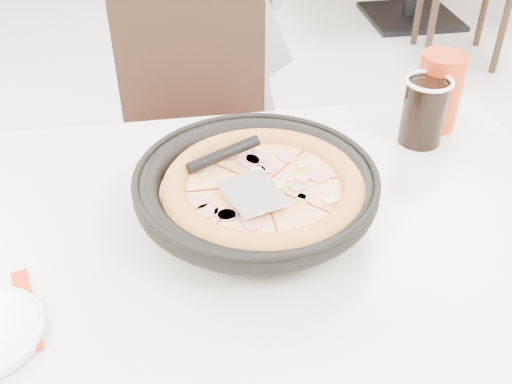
{
  "coord_description": "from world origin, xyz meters",
  "views": [
    {
      "loc": [
        -0.0,
        -1.08,
        1.4
      ],
      "look_at": [
        0.13,
        -0.29,
        0.8
      ],
      "focal_mm": 42.0,
      "sensor_mm": 36.0,
      "label": 1
    }
  ],
  "objects": [
    {
      "name": "floor",
      "position": [
        0.0,
        0.0,
        0.0
      ],
      "size": [
        7.0,
        7.0,
        0.0
      ],
      "primitive_type": "plane",
      "color": "#B8B9B3",
      "rests_on": "ground"
    },
    {
      "name": "main_table",
      "position": [
        0.09,
        -0.33,
        0.38
      ],
      "size": [
        1.3,
        0.95,
        0.75
      ],
      "primitive_type": null,
      "rotation": [
        0.0,
        0.0,
        0.14
      ],
      "color": "white",
      "rests_on": "floor"
    },
    {
      "name": "chair_far",
      "position": [
        0.07,
        0.31,
        0.47
      ],
      "size": [
        0.44,
        0.44,
        0.95
      ],
      "primitive_type": null,
      "rotation": [
        0.0,
        0.0,
        3.18
      ],
      "color": "black",
      "rests_on": "floor"
    },
    {
      "name": "trivet",
      "position": [
        0.13,
        -0.32,
        0.77
      ],
      "size": [
        0.13,
        0.13,
        0.04
      ],
      "primitive_type": "cylinder",
      "rotation": [
        0.0,
        0.0,
        0.14
      ],
      "color": "black",
      "rests_on": "main_table"
    },
    {
      "name": "pizza_pan",
      "position": [
        0.13,
        -0.29,
        0.79
      ],
      "size": [
        0.36,
        0.36,
        0.01
      ],
      "primitive_type": "cylinder",
      "rotation": [
        0.0,
        0.0,
        0.14
      ],
      "color": "black",
      "rests_on": "trivet"
    },
    {
      "name": "pizza",
      "position": [
        0.13,
        -0.31,
        0.81
      ],
      "size": [
        0.37,
        0.37,
        0.02
      ],
      "primitive_type": "cylinder",
      "rotation": [
        0.0,
        0.0,
        0.14
      ],
      "color": "#B77333",
      "rests_on": "pizza_pan"
    },
    {
      "name": "pizza_server",
      "position": [
        0.11,
        -0.35,
        0.84
      ],
      "size": [
        0.11,
        0.12,
        0.0
      ],
      "primitive_type": "cube",
      "rotation": [
        0.0,
        0.0,
        0.31
      ],
      "color": "silver",
      "rests_on": "pizza"
    },
    {
      "name": "cola_glass",
      "position": [
        0.49,
        -0.1,
        0.81
      ],
      "size": [
        0.1,
        0.1,
        0.13
      ],
      "primitive_type": "cylinder",
      "rotation": [
        0.0,
        0.0,
        0.14
      ],
      "color": "black",
      "rests_on": "main_table"
    },
    {
      "name": "red_cup",
      "position": [
        0.55,
        -0.05,
        0.83
      ],
      "size": [
        0.11,
        0.11,
        0.16
      ],
      "primitive_type": "cylinder",
      "rotation": [
        0.0,
        0.0,
        0.14
      ],
      "color": "red",
      "rests_on": "main_table"
    }
  ]
}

